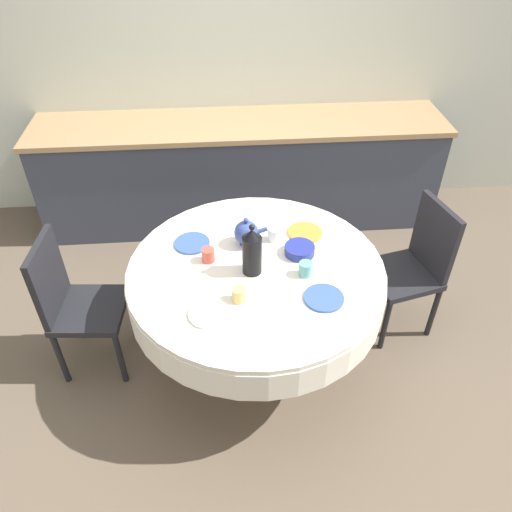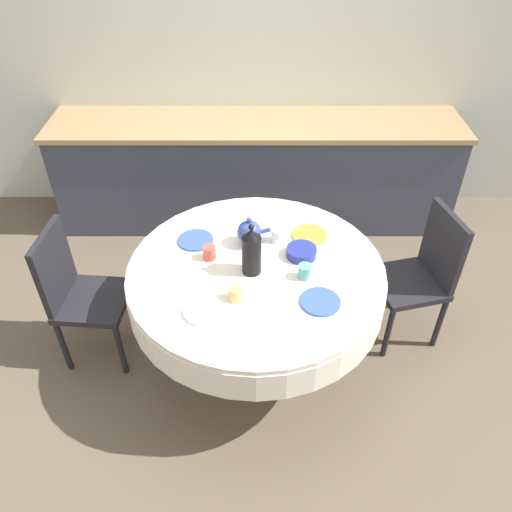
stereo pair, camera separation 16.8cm
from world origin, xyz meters
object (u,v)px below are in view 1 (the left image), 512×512
at_px(coffee_carafe, 252,252).
at_px(teapot, 247,233).
at_px(chair_right, 74,301).
at_px(chair_left, 414,263).

relative_size(coffee_carafe, teapot, 1.59).
xyz_separation_m(chair_right, coffee_carafe, (1.03, -0.12, 0.39)).
height_order(chair_left, coffee_carafe, coffee_carafe).
xyz_separation_m(chair_left, coffee_carafe, (-1.05, -0.28, 0.39)).
height_order(chair_right, coffee_carafe, coffee_carafe).
bearing_deg(teapot, chair_right, -172.91).
distance_m(coffee_carafe, teapot, 0.25).
xyz_separation_m(chair_left, chair_right, (-2.07, -0.17, 0.00)).
height_order(chair_right, teapot, teapot).
distance_m(chair_right, coffee_carafe, 1.10).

